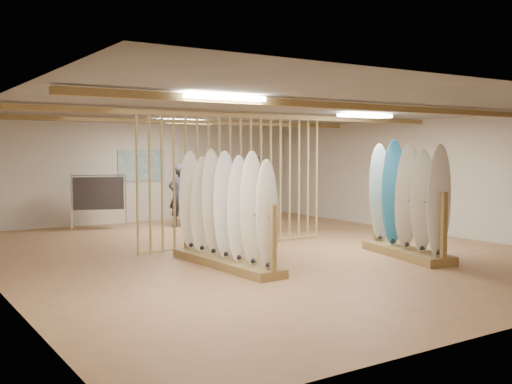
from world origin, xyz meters
TOP-DOWN VIEW (x-y plane):
  - floor at (0.00, 0.00)m, footprint 12.00×12.00m
  - ceiling at (0.00, 0.00)m, footprint 12.00×12.00m
  - wall_back at (0.00, 6.00)m, footprint 12.00×0.00m
  - wall_right at (5.00, 0.00)m, footprint 0.00×12.00m
  - ceiling_slats at (0.00, 0.00)m, footprint 9.50×6.12m
  - light_panels at (0.00, 0.00)m, footprint 1.20×0.35m
  - bamboo_partition at (0.00, 0.80)m, footprint 4.45×0.05m
  - poster at (0.00, 5.98)m, footprint 1.40×0.03m
  - rack_left at (-1.34, -1.08)m, footprint 0.68×2.87m
  - rack_right at (2.06, -2.11)m, footprint 1.09×2.37m
  - clothing_rack_a at (-1.59, 4.95)m, footprint 1.30×0.75m
  - clothing_rack_b at (1.98, 4.67)m, footprint 1.23×0.54m
  - shopper_a at (0.40, 4.36)m, footprint 0.70×0.48m
  - shopper_b at (1.72, 2.61)m, footprint 1.29×1.25m

SIDE VIEW (x-z plane):
  - floor at x=0.00m, z-range 0.00..0.00m
  - rack_left at x=-1.34m, z-range -0.31..1.68m
  - rack_right at x=2.06m, z-range -0.35..1.84m
  - clothing_rack_b at x=1.98m, z-range 0.20..1.54m
  - clothing_rack_a at x=-1.59m, z-range 0.22..1.67m
  - shopper_a at x=0.40m, z-range 0.00..1.89m
  - shopper_b at x=1.72m, z-range 0.00..2.12m
  - bamboo_partition at x=0.00m, z-range 0.01..2.79m
  - wall_back at x=0.00m, z-range -4.60..7.40m
  - wall_right at x=5.00m, z-range -4.60..7.40m
  - poster at x=0.00m, z-range 1.15..2.05m
  - ceiling_slats at x=0.00m, z-range 2.67..2.77m
  - light_panels at x=0.00m, z-range 2.71..2.77m
  - ceiling at x=0.00m, z-range 2.80..2.80m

